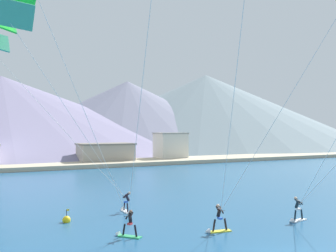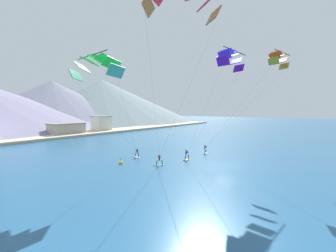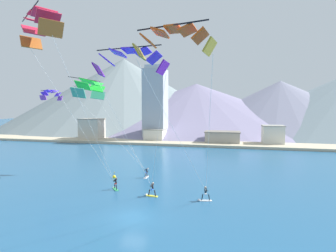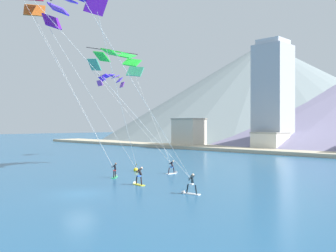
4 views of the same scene
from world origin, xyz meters
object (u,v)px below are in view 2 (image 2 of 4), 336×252
at_px(kitesurfer_far_left, 205,151).
at_px(kitesurfer_near_trail, 158,162).
at_px(kitesurfer_near_lead, 186,157).
at_px(parafoil_kite_near_trail, 182,0).
at_px(parafoil_kite_mid_center, 96,65).
at_px(parafoil_kite_far_left, 278,59).
at_px(parafoil_kite_near_lead, 231,58).
at_px(kitesurfer_mid_center, 136,155).
at_px(race_marker_buoy, 121,163).

bearing_deg(kitesurfer_far_left, kitesurfer_near_trail, 171.98).
bearing_deg(kitesurfer_near_lead, parafoil_kite_near_trail, -151.14).
bearing_deg(parafoil_kite_mid_center, parafoil_kite_near_trail, -83.42).
distance_m(kitesurfer_near_trail, parafoil_kite_far_left, 23.03).
distance_m(parafoil_kite_near_lead, parafoil_kite_mid_center, 18.40).
height_order(kitesurfer_near_lead, parafoil_kite_far_left, parafoil_kite_far_left).
height_order(kitesurfer_near_trail, kitesurfer_far_left, kitesurfer_far_left).
height_order(parafoil_kite_near_lead, parafoil_kite_far_left, parafoil_kite_far_left).
distance_m(kitesurfer_near_trail, parafoil_kite_near_trail, 20.97).
height_order(kitesurfer_near_lead, kitesurfer_mid_center, kitesurfer_near_lead).
bearing_deg(kitesurfer_near_trail, kitesurfer_near_lead, -15.61).
xyz_separation_m(parafoil_kite_near_lead, race_marker_buoy, (-8.20, 13.64, -15.13)).
distance_m(kitesurfer_near_trail, kitesurfer_far_left, 12.02).
bearing_deg(kitesurfer_near_trail, parafoil_kite_mid_center, 140.15).
height_order(kitesurfer_near_trail, kitesurfer_mid_center, kitesurfer_near_trail).
bearing_deg(kitesurfer_near_lead, kitesurfer_far_left, -1.49).
height_order(kitesurfer_near_lead, race_marker_buoy, kitesurfer_near_lead).
height_order(kitesurfer_far_left, parafoil_kite_mid_center, parafoil_kite_mid_center).
distance_m(kitesurfer_near_lead, race_marker_buoy, 10.33).
bearing_deg(parafoil_kite_near_lead, kitesurfer_far_left, 47.75).
bearing_deg(kitesurfer_mid_center, kitesurfer_near_trail, -109.15).
xyz_separation_m(kitesurfer_near_trail, parafoil_kite_mid_center, (-6.37, 5.32, 13.56)).
xyz_separation_m(kitesurfer_near_lead, parafoil_kite_far_left, (5.48, -12.15, 14.94)).
height_order(parafoil_kite_near_trail, parafoil_kite_mid_center, parafoil_kite_near_trail).
bearing_deg(parafoil_kite_near_trail, kitesurfer_near_lead, 28.86).
relative_size(kitesurfer_mid_center, kitesurfer_far_left, 0.98).
bearing_deg(parafoil_kite_near_trail, kitesurfer_mid_center, 62.36).
distance_m(kitesurfer_near_lead, kitesurfer_mid_center, 8.65).
bearing_deg(kitesurfer_far_left, parafoil_kite_far_left, -94.89).
distance_m(kitesurfer_mid_center, race_marker_buoy, 5.04).
height_order(parafoil_kite_near_lead, parafoil_kite_mid_center, parafoil_kite_near_lead).
bearing_deg(kitesurfer_far_left, parafoil_kite_near_lead, -132.25).
bearing_deg(parafoil_kite_near_lead, kitesurfer_near_lead, 92.22).
bearing_deg(race_marker_buoy, parafoil_kite_near_lead, -58.99).
bearing_deg(kitesurfer_near_lead, parafoil_kite_mid_center, 149.89).
bearing_deg(race_marker_buoy, parafoil_kite_mid_center, 176.78).
distance_m(kitesurfer_mid_center, parafoil_kite_far_left, 26.62).
xyz_separation_m(kitesurfer_far_left, parafoil_kite_near_trail, (-16.83, -5.52, 19.02)).
bearing_deg(kitesurfer_near_lead, kitesurfer_mid_center, 111.12).
height_order(kitesurfer_near_trail, parafoil_kite_mid_center, parafoil_kite_mid_center).
bearing_deg(kitesurfer_near_lead, kitesurfer_near_trail, 164.39).
xyz_separation_m(kitesurfer_near_trail, parafoil_kite_far_left, (10.88, -13.66, 15.01)).
xyz_separation_m(kitesurfer_near_lead, parafoil_kite_mid_center, (-11.77, 6.82, 13.48)).
relative_size(kitesurfer_near_trail, race_marker_buoy, 1.64).
relative_size(kitesurfer_near_lead, kitesurfer_far_left, 1.00).
height_order(kitesurfer_near_lead, kitesurfer_near_trail, kitesurfer_near_lead).
bearing_deg(kitesurfer_near_lead, parafoil_kite_far_left, -65.71).
bearing_deg(race_marker_buoy, kitesurfer_near_lead, -39.82).
relative_size(kitesurfer_near_trail, parafoil_kite_far_left, 0.11).
distance_m(parafoil_kite_near_trail, parafoil_kite_far_left, 17.55).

